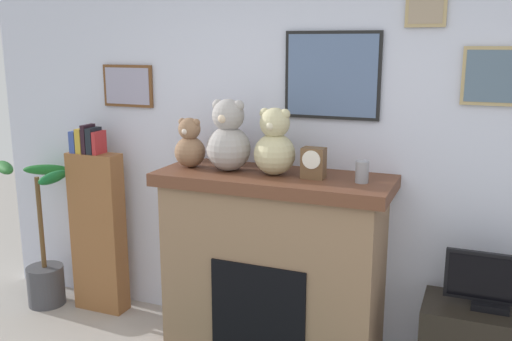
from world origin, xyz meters
TOP-DOWN VIEW (x-y plane):
  - back_wall at (0.00, 2.00)m, footprint 5.20×0.15m
  - fireplace at (-0.19, 1.67)m, footprint 1.49×0.60m
  - bookshelf at (-1.63, 1.74)m, footprint 0.40×0.16m
  - potted_plant at (-2.08, 1.63)m, footprint 0.51×0.62m
  - television at (1.12, 1.64)m, footprint 0.51×0.14m
  - candle_jar at (0.37, 1.65)m, footprint 0.08×0.08m
  - mantel_clock at (0.07, 1.65)m, footprint 0.14×0.10m
  - teddy_bear_grey at (-0.77, 1.65)m, footprint 0.20×0.20m
  - teddy_bear_tan at (-0.49, 1.65)m, footprint 0.28×0.28m
  - teddy_bear_brown at (-0.18, 1.65)m, footprint 0.26×0.26m

SIDE VIEW (x-z plane):
  - potted_plant at x=-2.08m, z-range -0.18..0.99m
  - fireplace at x=-0.19m, z-range 0.01..1.21m
  - bookshelf at x=-1.63m, z-range -0.06..1.37m
  - television at x=1.12m, z-range 0.54..0.87m
  - candle_jar at x=0.37m, z-range 1.21..1.34m
  - mantel_clock at x=0.07m, z-range 1.21..1.40m
  - back_wall at x=0.00m, z-range 0.01..2.61m
  - teddy_bear_grey at x=-0.77m, z-range 1.19..1.52m
  - teddy_bear_brown at x=-0.18m, z-range 1.19..1.61m
  - teddy_bear_tan at x=-0.49m, z-range 1.19..1.65m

